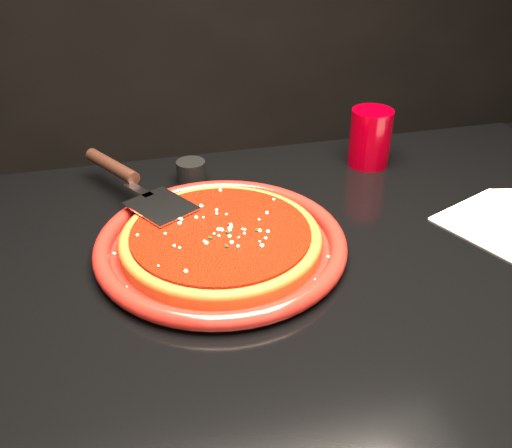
{
  "coord_description": "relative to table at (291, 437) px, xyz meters",
  "views": [
    {
      "loc": [
        -0.22,
        -0.62,
        1.22
      ],
      "look_at": [
        -0.04,
        0.09,
        0.77
      ],
      "focal_mm": 40.0,
      "sensor_mm": 36.0,
      "label": 1
    }
  ],
  "objects": [
    {
      "name": "napkin_a",
      "position": [
        0.35,
        0.02,
        0.38
      ],
      "size": [
        0.22,
        0.22,
        0.0
      ],
      "primitive_type": "cube",
      "rotation": [
        0.0,
        0.0,
        0.39
      ],
      "color": "white",
      "rests_on": "table"
    },
    {
      "name": "table",
      "position": [
        0.0,
        0.0,
        0.0
      ],
      "size": [
        1.2,
        0.8,
        0.75
      ],
      "primitive_type": "cube",
      "color": "black",
      "rests_on": "floor"
    },
    {
      "name": "pizza_sauce",
      "position": [
        -0.1,
        0.06,
        0.41
      ],
      "size": [
        0.27,
        0.27,
        0.01
      ],
      "primitive_type": "cylinder",
      "rotation": [
        0.0,
        0.0,
        0.04
      ],
      "color": "maroon",
      "rests_on": "plate"
    },
    {
      "name": "pizza_crust_rim",
      "position": [
        -0.1,
        0.06,
        0.4
      ],
      "size": [
        0.3,
        0.3,
        0.02
      ],
      "primitive_type": "torus",
      "rotation": [
        0.0,
        0.0,
        0.04
      ],
      "color": "brown",
      "rests_on": "plate"
    },
    {
      "name": "basil_flecks",
      "position": [
        -0.1,
        0.06,
        0.41
      ],
      "size": [
        0.23,
        0.23,
        0.0
      ],
      "primitive_type": null,
      "color": "black",
      "rests_on": "plate"
    },
    {
      "name": "cup",
      "position": [
        0.23,
        0.28,
        0.43
      ],
      "size": [
        0.08,
        0.08,
        0.11
      ],
      "primitive_type": "cylinder",
      "rotation": [
        0.0,
        0.0,
        0.02
      ],
      "color": "#87000B",
      "rests_on": "table"
    },
    {
      "name": "parmesan_dusting",
      "position": [
        -0.1,
        0.06,
        0.41
      ],
      "size": [
        0.25,
        0.25,
        0.01
      ],
      "primitive_type": null,
      "color": "#FBEEC4",
      "rests_on": "plate"
    },
    {
      "name": "ramekin",
      "position": [
        -0.11,
        0.29,
        0.39
      ],
      "size": [
        0.06,
        0.06,
        0.04
      ],
      "primitive_type": "cylinder",
      "rotation": [
        0.0,
        0.0,
        -0.16
      ],
      "color": "black",
      "rests_on": "table"
    },
    {
      "name": "pizza_crust",
      "position": [
        -0.1,
        0.06,
        0.39
      ],
      "size": [
        0.3,
        0.3,
        0.01
      ],
      "primitive_type": "cylinder",
      "rotation": [
        0.0,
        0.0,
        0.04
      ],
      "color": "brown",
      "rests_on": "plate"
    },
    {
      "name": "pizza_server",
      "position": [
        -0.21,
        0.22,
        0.42
      ],
      "size": [
        0.25,
        0.33,
        0.02
      ],
      "primitive_type": null,
      "rotation": [
        0.0,
        0.0,
        0.53
      ],
      "color": "silver",
      "rests_on": "plate"
    },
    {
      "name": "plate",
      "position": [
        -0.1,
        0.06,
        0.39
      ],
      "size": [
        0.38,
        0.38,
        0.03
      ],
      "primitive_type": "cylinder",
      "rotation": [
        0.0,
        0.0,
        0.04
      ],
      "color": "maroon",
      "rests_on": "table"
    }
  ]
}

